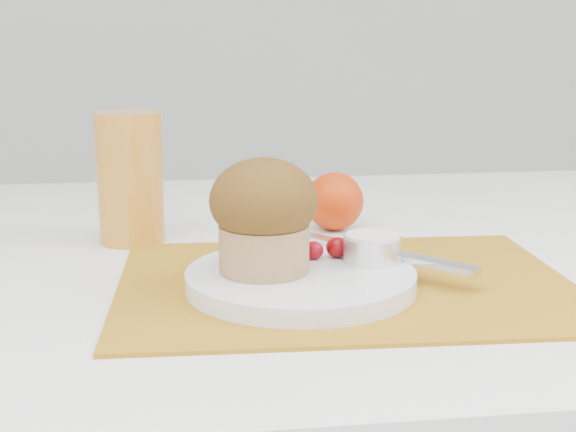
{
  "coord_description": "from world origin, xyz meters",
  "views": [
    {
      "loc": [
        -0.12,
        -0.77,
        0.97
      ],
      "look_at": [
        -0.02,
        -0.03,
        0.8
      ],
      "focal_mm": 50.0,
      "sensor_mm": 36.0,
      "label": 1
    }
  ],
  "objects": [
    {
      "name": "placemat",
      "position": [
        0.03,
        -0.09,
        0.75
      ],
      "size": [
        0.42,
        0.31,
        0.0
      ],
      "primitive_type": "cube",
      "rotation": [
        0.0,
        0.0,
        -0.04
      ],
      "color": "#A87117",
      "rests_on": "table"
    },
    {
      "name": "plate",
      "position": [
        -0.02,
        -0.11,
        0.76
      ],
      "size": [
        0.25,
        0.25,
        0.02
      ],
      "primitive_type": "cylinder",
      "rotation": [
        0.0,
        0.0,
        0.32
      ],
      "color": "silver",
      "rests_on": "placemat"
    },
    {
      "name": "ramekin",
      "position": [
        0.05,
        -0.09,
        0.78
      ],
      "size": [
        0.07,
        0.07,
        0.02
      ],
      "primitive_type": "cylinder",
      "rotation": [
        0.0,
        0.0,
        0.3
      ],
      "color": "silver",
      "rests_on": "plate"
    },
    {
      "name": "cream",
      "position": [
        0.05,
        -0.09,
        0.79
      ],
      "size": [
        0.05,
        0.05,
        0.01
      ],
      "primitive_type": "cylinder",
      "rotation": [
        0.0,
        0.0,
        0.02
      ],
      "color": "white",
      "rests_on": "ramekin"
    },
    {
      "name": "raspberry_near",
      "position": [
        0.0,
        -0.07,
        0.78
      ],
      "size": [
        0.02,
        0.02,
        0.02
      ],
      "primitive_type": "ellipsoid",
      "color": "#60020B",
      "rests_on": "plate"
    },
    {
      "name": "raspberry_far",
      "position": [
        0.02,
        -0.07,
        0.78
      ],
      "size": [
        0.02,
        0.02,
        0.02
      ],
      "primitive_type": "ellipsoid",
      "color": "#500204",
      "rests_on": "plate"
    },
    {
      "name": "butter_knife",
      "position": [
        0.06,
        -0.06,
        0.77
      ],
      "size": [
        0.16,
        0.17,
        0.01
      ],
      "primitive_type": "cube",
      "rotation": [
        0.0,
        0.0,
        -0.83
      ],
      "color": "silver",
      "rests_on": "plate"
    },
    {
      "name": "orange",
      "position": [
        0.06,
        0.11,
        0.78
      ],
      "size": [
        0.07,
        0.07,
        0.07
      ],
      "primitive_type": "sphere",
      "color": "red",
      "rests_on": "table"
    },
    {
      "name": "juice_glass",
      "position": [
        -0.17,
        0.09,
        0.82
      ],
      "size": [
        0.08,
        0.08,
        0.14
      ],
      "primitive_type": "cylinder",
      "rotation": [
        0.0,
        0.0,
        0.14
      ],
      "color": "orange",
      "rests_on": "table"
    },
    {
      "name": "muffin",
      "position": [
        -0.05,
        -0.1,
        0.82
      ],
      "size": [
        0.09,
        0.09,
        0.1
      ],
      "color": "tan",
      "rests_on": "plate"
    }
  ]
}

